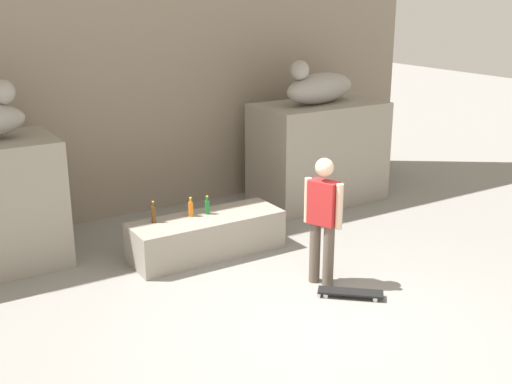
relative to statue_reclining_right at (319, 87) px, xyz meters
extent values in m
plane|color=gray|center=(-2.83, -3.57, -2.04)|extent=(40.00, 40.00, 0.00)
cube|color=gray|center=(-2.83, 1.37, 1.40)|extent=(11.05, 0.60, 6.88)
cube|color=gray|center=(0.04, 0.01, -1.16)|extent=(2.26, 1.27, 1.75)
sphere|color=#9F9A93|center=(-5.14, 0.00, 0.33)|extent=(0.32, 0.32, 0.32)
ellipsoid|color=#9F9A93|center=(0.04, 0.01, -0.02)|extent=(1.69, 0.92, 0.52)
sphere|color=#9F9A93|center=(-0.50, -0.12, 0.33)|extent=(0.32, 0.32, 0.32)
cube|color=gray|center=(-2.83, -1.17, -1.75)|extent=(2.20, 0.76, 0.57)
cylinder|color=brown|center=(-2.06, -2.71, -1.63)|extent=(0.14, 0.14, 0.82)
cylinder|color=brown|center=(-1.99, -2.89, -1.63)|extent=(0.14, 0.14, 0.82)
cube|color=#B22626|center=(-2.02, -2.80, -0.94)|extent=(0.32, 0.41, 0.56)
sphere|color=beige|center=(-2.02, -2.80, -0.48)|extent=(0.23, 0.23, 0.23)
cylinder|color=beige|center=(-2.11, -2.59, -0.95)|extent=(0.09, 0.09, 0.58)
cylinder|color=beige|center=(-1.94, -3.01, -0.95)|extent=(0.09, 0.09, 0.58)
cube|color=black|center=(-1.96, -3.31, -1.97)|extent=(0.73, 0.68, 0.02)
cylinder|color=white|center=(-1.69, -3.46, -2.01)|extent=(0.06, 0.06, 0.06)
cylinder|color=white|center=(-1.78, -3.57, -2.01)|extent=(0.06, 0.06, 0.06)
cylinder|color=white|center=(-2.13, -3.06, -2.01)|extent=(0.06, 0.06, 0.06)
cylinder|color=white|center=(-2.23, -3.17, -2.01)|extent=(0.06, 0.06, 0.06)
cylinder|color=orange|center=(-2.99, -1.02, -1.37)|extent=(0.07, 0.07, 0.21)
cylinder|color=orange|center=(-2.99, -1.02, -1.24)|extent=(0.03, 0.03, 0.06)
cylinder|color=yellow|center=(-2.99, -1.02, -1.20)|extent=(0.04, 0.04, 0.01)
cylinder|color=#593314|center=(-3.54, -0.98, -1.36)|extent=(0.06, 0.06, 0.23)
cylinder|color=#593314|center=(-3.54, -0.98, -1.21)|extent=(0.03, 0.03, 0.06)
cylinder|color=yellow|center=(-3.54, -0.98, -1.17)|extent=(0.03, 0.03, 0.01)
cylinder|color=#1E722D|center=(-2.75, -1.06, -1.37)|extent=(0.07, 0.07, 0.20)
cylinder|color=#1E722D|center=(-2.75, -1.06, -1.25)|extent=(0.03, 0.03, 0.06)
cylinder|color=yellow|center=(-2.75, -1.06, -1.21)|extent=(0.04, 0.04, 0.01)
camera|label=1|loc=(-6.77, -8.83, 1.60)|focal=45.34mm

